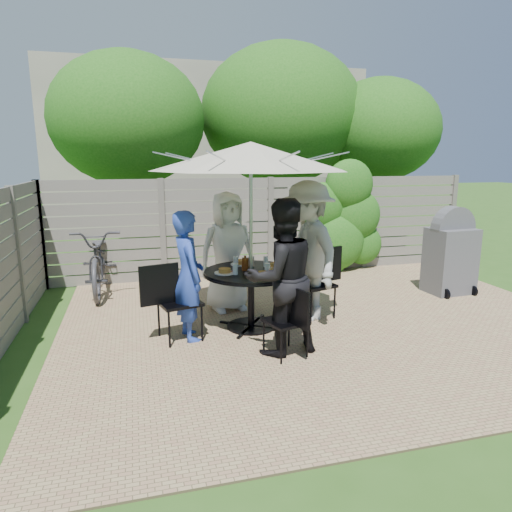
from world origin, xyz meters
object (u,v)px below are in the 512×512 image
object	(u,v)px
plate_back	(240,263)
coffee_cup	(251,262)
plate_right	(276,266)
glass_front	(267,269)
syrup_jug	(245,264)
chair_front	(286,335)
bbq_grill	(451,254)
plate_left	(225,271)
plate_front	(263,275)
chair_back	(225,291)
glass_right	(266,262)
glass_back	(236,262)
person_back	(228,252)
person_left	(188,276)
person_right	(307,252)
patio_table	(251,288)
chair_left	(179,317)
glass_left	(235,269)
bicycle	(100,259)
chair_right	(315,298)
plate_extra	(274,272)
umbrella	(251,156)
person_front	(281,278)

from	to	relation	value
plate_back	coffee_cup	distance (m)	0.18
plate_right	glass_front	xyz separation A→B (m)	(-0.21, -0.30, 0.05)
plate_back	syrup_jug	size ratio (longest dim) A/B	1.62
chair_front	bbq_grill	size ratio (longest dim) A/B	0.59
glass_front	bbq_grill	distance (m)	3.53
plate_left	plate_front	world-z (taller)	same
chair_back	glass_right	xyz separation A→B (m)	(0.40, -0.80, 0.60)
plate_right	glass_back	xyz separation A→B (m)	(-0.50, 0.18, 0.05)
person_back	person_left	xyz separation A→B (m)	(-0.68, -0.96, -0.07)
person_right	coffee_cup	distance (m)	0.77
patio_table	person_right	world-z (taller)	person_right
chair_left	glass_back	size ratio (longest dim) A/B	7.01
plate_left	glass_left	size ratio (longest dim) A/B	1.86
person_back	plate_right	world-z (taller)	person_back
plate_right	bicycle	distance (m)	3.25
person_left	person_right	xyz separation A→B (m)	(1.64, 0.27, 0.16)
chair_back	plate_back	world-z (taller)	plate_back
glass_back	bicycle	xyz separation A→B (m)	(-1.85, 2.05, -0.30)
person_right	syrup_jug	world-z (taller)	person_right
chair_right	glass_right	distance (m)	0.91
glass_right	chair_front	bearing A→B (deg)	-94.06
patio_table	bbq_grill	xyz separation A→B (m)	(3.54, 0.71, 0.11)
patio_table	chair_right	world-z (taller)	chair_right
glass_right	syrup_jug	xyz separation A→B (m)	(-0.31, -0.11, 0.01)
plate_extra	glass_back	bearing A→B (deg)	126.48
umbrella	bbq_grill	size ratio (longest dim) A/B	1.97
person_right	plate_front	distance (m)	0.92
person_right	plate_right	bearing A→B (deg)	-90.00
plate_extra	patio_table	bearing A→B (deg)	130.46
plate_right	chair_left	bearing A→B (deg)	-170.45
chair_right	coffee_cup	size ratio (longest dim) A/B	8.20
patio_table	plate_back	xyz separation A→B (m)	(-0.06, 0.36, 0.26)
person_left	bbq_grill	bearing A→B (deg)	-88.54
glass_right	chair_right	bearing A→B (deg)	1.22
plate_right	bicycle	xyz separation A→B (m)	(-2.35, 2.23, -0.26)
chair_front	person_right	size ratio (longest dim) A/B	0.44
plate_back	bbq_grill	world-z (taller)	bbq_grill
chair_front	bicycle	xyz separation A→B (m)	(-2.16, 3.24, 0.30)
chair_left	syrup_jug	bearing A→B (deg)	-1.13
plate_front	person_back	bearing A→B (deg)	99.50
chair_front	glass_back	distance (m)	1.37
plate_left	syrup_jug	world-z (taller)	syrup_jug
syrup_jug	person_back	bearing A→B (deg)	95.10
patio_table	glass_front	xyz separation A→B (m)	(0.15, -0.24, 0.31)
glass_right	coffee_cup	size ratio (longest dim) A/B	1.17
person_back	glass_left	size ratio (longest dim) A/B	12.41
person_front	glass_front	bearing A→B (deg)	-100.42
plate_left	glass_left	xyz separation A→B (m)	(0.12, -0.09, 0.05)
chair_back	syrup_jug	bearing A→B (deg)	-2.64
chair_back	bbq_grill	xyz separation A→B (m)	(3.70, -0.24, 0.40)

